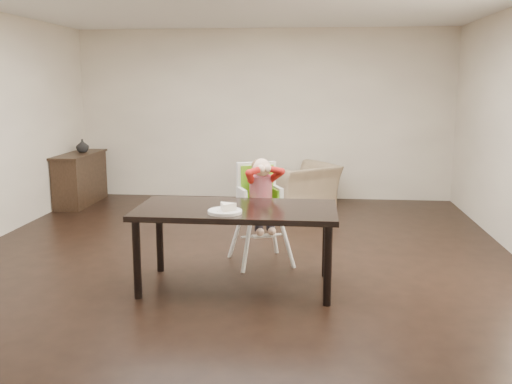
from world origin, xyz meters
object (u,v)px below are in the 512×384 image
at_px(high_chair, 260,189).
at_px(sideboard, 80,179).
at_px(dining_table, 236,216).
at_px(armchair, 300,179).

relative_size(high_chair, sideboard, 0.87).
bearing_deg(dining_table, armchair, 82.11).
height_order(armchair, sideboard, armchair).
relative_size(dining_table, high_chair, 1.64).
xyz_separation_m(high_chair, sideboard, (-3.04, 2.64, -0.38)).
bearing_deg(armchair, high_chair, 44.46).
distance_m(dining_table, armchair, 3.56).
relative_size(dining_table, sideboard, 1.43).
relative_size(high_chair, armchair, 1.10).
bearing_deg(armchair, sideboard, -36.72).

